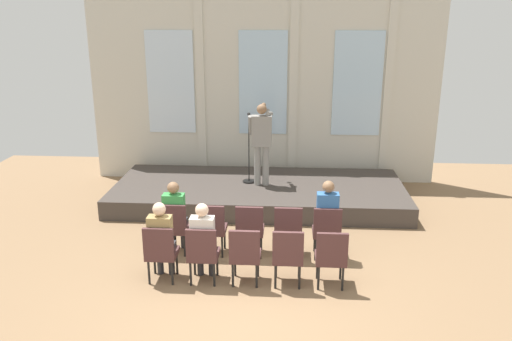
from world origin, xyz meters
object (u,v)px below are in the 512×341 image
Objects in this scene: chair_r1_c3 at (288,254)px; chair_r0_c4 at (327,229)px; audience_r0_c0 at (175,213)px; chair_r0_c3 at (288,228)px; audience_r1_c0 at (161,237)px; chair_r0_c0 at (174,225)px; speaker at (262,138)px; audience_r1_c1 at (203,238)px; chair_r1_c0 at (161,250)px; chair_r0_c2 at (250,227)px; chair_r1_c1 at (203,251)px; mic_stand at (249,167)px; audience_r0_c4 at (327,215)px; chair_r0_c1 at (212,226)px; chair_r1_c2 at (245,253)px; chair_r1_c4 at (331,255)px.

chair_r0_c4 is at bearing 56.00° from chair_r1_c3.
audience_r0_c0 reaches higher than chair_r0_c3.
audience_r1_c0 is 1.94m from chair_r1_c3.
chair_r0_c0 is at bearing 153.70° from chair_r1_c3.
audience_r1_c1 is (-0.70, -3.49, -0.71)m from speaker.
chair_r0_c2 is at bearing 36.55° from chair_r1_c0.
speaker is 1.87× the size of chair_r1_c1.
mic_stand is 2.91m from chair_r0_c3.
mic_stand is 3.09m from audience_r0_c4.
chair_r0_c1 is at bearing 90.00° from chair_r1_c1.
chair_r0_c2 is at bearing 180.00° from chair_r0_c3.
chair_r0_c3 is (1.93, -0.08, -0.18)m from audience_r0_c0.
audience_r0_c0 is at bearing 141.14° from chair_r1_c2.
chair_r1_c0 is at bearing 180.00° from chair_r1_c4.
chair_r0_c4 is at bearing -61.27° from mic_stand.
chair_r1_c3 is at bearing -28.25° from audience_r0_c0.
chair_r1_c1 is at bearing -90.00° from audience_r1_c1.
mic_stand reaches higher than chair_r1_c3.
audience_r0_c4 is at bearing 28.15° from chair_r1_c1.
mic_stand is 1.14× the size of audience_r0_c4.
audience_r1_c1 is 1.37× the size of chair_r1_c4.
speaker is 2.77m from chair_r0_c2.
chair_r0_c4 is at bearing 18.69° from audience_r1_c0.
audience_r0_c0 is at bearing 176.31° from chair_r0_c2.
audience_r0_c4 is at bearing 6.99° from chair_r0_c3.
chair_r0_c2 is 1.10m from audience_r1_c1.
audience_r1_c0 reaches higher than chair_r1_c4.
chair_r1_c0 is 1.00× the size of chair_r1_c1.
chair_r0_c4 is 1.00× the size of chair_r1_c1.
speaker is at bearing 115.23° from chair_r0_c4.
chair_r0_c3 is 0.73× the size of audience_r1_c0.
speaker reaches higher than chair_r1_c4.
mic_stand is 2.97m from chair_r0_c0.
mic_stand is at bearing 152.42° from speaker.
chair_r1_c1 is 0.73× the size of audience_r1_c1.
audience_r1_c0 is at bearing -159.74° from audience_r0_c4.
mic_stand reaches higher than chair_r0_c3.
speaker is 2.96m from audience_r0_c0.
mic_stand is 1.21× the size of audience_r1_c0.
audience_r0_c0 is at bearing 172.65° from chair_r0_c1.
chair_r0_c1 is 1.00× the size of chair_r0_c2.
audience_r0_c0 is 1.15m from audience_r1_c1.
chair_r0_c3 is at bearing 0.00° from chair_r0_c0.
chair_r0_c0 and chair_r1_c4 have the same top height.
audience_r0_c4 is 2.20m from chair_r1_c1.
chair_r1_c0 is 0.20m from audience_r1_c0.
mic_stand reaches higher than chair_r0_c4.
mic_stand is at bearing 68.47° from audience_r0_c0.
chair_r1_c0 is 1.00× the size of chair_r1_c3.
speaker is 3.81m from audience_r1_c0.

